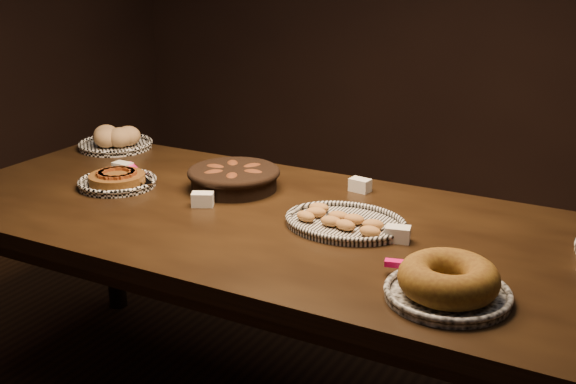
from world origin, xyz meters
The scene contains 7 objects.
buffet_table centered at (0.00, 0.00, 0.68)m, with size 2.40×1.00×0.75m.
apple_tart_plate centered at (-0.68, 0.00, 0.77)m, with size 0.28×0.30×0.05m.
madeleine_platter centered at (0.18, 0.03, 0.77)m, with size 0.37×0.30×0.04m.
bundt_cake_plate centered at (0.59, -0.28, 0.79)m, with size 0.34×0.31×0.10m.
croissant_basket centered at (-0.30, 0.17, 0.80)m, with size 0.33×0.33×0.08m.
bread_roll_plate centered at (-1.01, 0.37, 0.79)m, with size 0.31×0.31×0.09m.
tent_cards centered at (0.06, 0.10, 0.77)m, with size 1.70×0.44×0.04m.
Camera 1 is at (1.00, -1.83, 1.56)m, focal length 45.00 mm.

